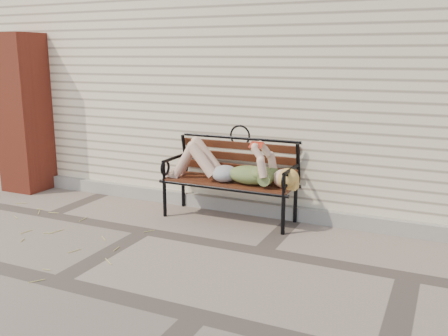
% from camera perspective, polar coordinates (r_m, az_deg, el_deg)
% --- Properties ---
extents(ground, '(80.00, 80.00, 0.00)m').
position_cam_1_polar(ground, '(5.11, -9.00, -7.16)').
color(ground, gray).
rests_on(ground, ground).
extents(house_wall, '(8.00, 4.00, 3.00)m').
position_cam_1_polar(house_wall, '(7.48, 3.62, 11.03)').
color(house_wall, beige).
rests_on(house_wall, ground).
extents(foundation_strip, '(8.00, 0.10, 0.15)m').
position_cam_1_polar(foundation_strip, '(5.87, -3.78, -3.59)').
color(foundation_strip, gray).
rests_on(foundation_strip, ground).
extents(brick_pillar, '(0.50, 0.50, 2.00)m').
position_cam_1_polar(brick_pillar, '(6.92, -21.90, 5.83)').
color(brick_pillar, '#963521').
rests_on(brick_pillar, ground).
extents(garden_bench, '(1.53, 0.61, 0.99)m').
position_cam_1_polar(garden_bench, '(5.35, 0.99, 0.12)').
color(garden_bench, black).
rests_on(garden_bench, ground).
extents(reading_woman, '(1.45, 0.33, 0.46)m').
position_cam_1_polar(reading_woman, '(5.23, 0.58, 0.20)').
color(reading_woman, '#093343').
rests_on(reading_woman, ground).
extents(straw_scatter, '(2.82, 1.52, 0.01)m').
position_cam_1_polar(straw_scatter, '(5.35, -21.54, -6.93)').
color(straw_scatter, tan).
rests_on(straw_scatter, ground).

